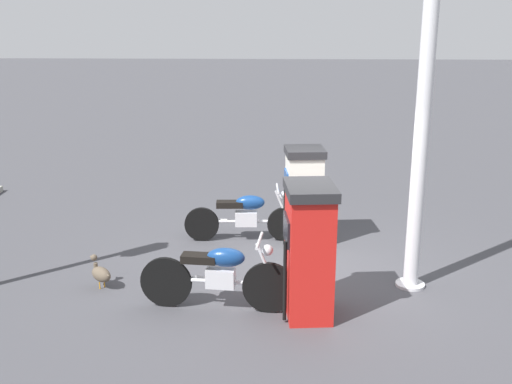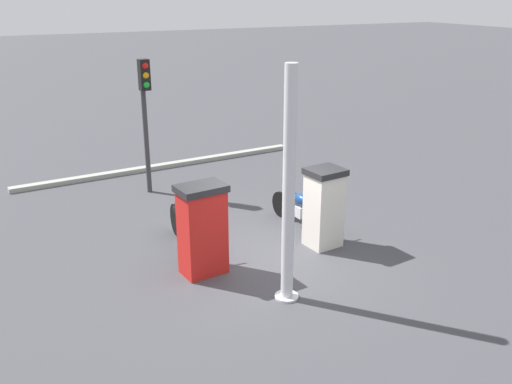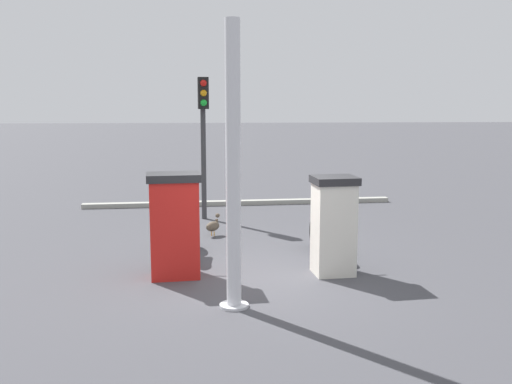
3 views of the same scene
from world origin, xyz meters
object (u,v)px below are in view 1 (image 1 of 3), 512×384
Objects in this scene: fuel_pump_far at (309,250)px; fuel_pump_near at (304,195)px; motorcycle_near_pump at (245,215)px; wandering_duck at (101,273)px; motorcycle_far_pump at (219,274)px; canopy_support_pole at (420,156)px.

fuel_pump_near is at bearing -89.99° from fuel_pump_far.
wandering_duck is (1.84, 1.99, -0.23)m from motorcycle_near_pump.
fuel_pump_near is 0.81× the size of motorcycle_far_pump.
motorcycle_near_pump is 2.72m from wandering_duck.
motorcycle_near_pump is at bearing -34.79° from canopy_support_pole.
fuel_pump_near is 1.03m from motorcycle_near_pump.
fuel_pump_near is 3.48m from wandering_duck.
canopy_support_pole is (-1.46, -0.90, 1.00)m from fuel_pump_far.
fuel_pump_near is 3.52× the size of wandering_duck.
wandering_duck is at bearing 34.90° from fuel_pump_near.
canopy_support_pole is at bearing 131.31° from fuel_pump_near.
fuel_pump_near is 2.76m from motorcycle_far_pump.
fuel_pump_far is (-0.00, 2.55, 0.04)m from fuel_pump_near.
wandering_duck is 0.12× the size of canopy_support_pole.
fuel_pump_far is 2.79m from motorcycle_near_pump.
motorcycle_near_pump is 0.99× the size of motorcycle_far_pump.
fuel_pump_far is 0.84× the size of motorcycle_far_pump.
motorcycle_far_pump is 3.03m from canopy_support_pole.
fuel_pump_far reaches higher than motorcycle_far_pump.
fuel_pump_far reaches higher than fuel_pump_near.
canopy_support_pole is (-2.42, 1.68, 1.40)m from motorcycle_near_pump.
wandering_duck is at bearing 47.17° from motorcycle_near_pump.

